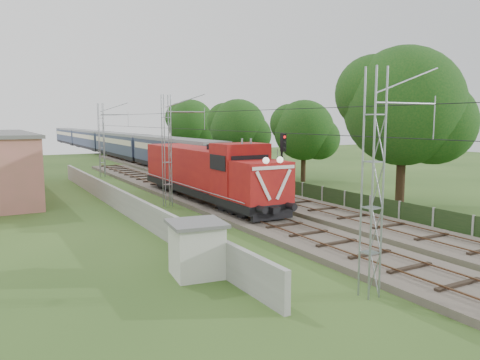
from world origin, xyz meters
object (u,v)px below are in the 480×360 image
locomotive (207,172)px  coach_rake (104,141)px  signal_post (283,158)px  relay_hut (197,249)px

locomotive → coach_rake: (5.00, 53.69, 0.17)m
coach_rake → signal_post: bearing=-92.1°
locomotive → signal_post: 6.55m
locomotive → coach_rake: size_ratio=0.20×
locomotive → coach_rake: locomotive is taller
relay_hut → coach_rake: bearing=79.7°
signal_post → coach_rake: bearing=87.9°
coach_rake → relay_hut: (-12.40, -68.33, -1.41)m
coach_rake → signal_post: signal_post is taller
coach_rake → signal_post: (-2.19, -59.46, 1.16)m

